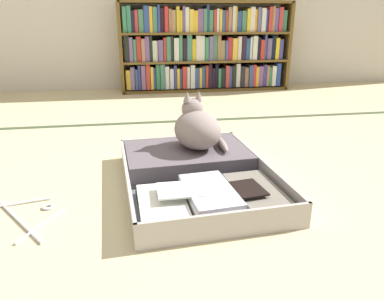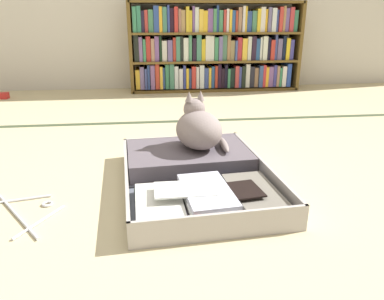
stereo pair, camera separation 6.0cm
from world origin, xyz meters
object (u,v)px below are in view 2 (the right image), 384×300
at_px(small_red_pouch, 2,96).
at_px(black_cat, 198,128).
at_px(clothes_hanger, 26,211).
at_px(open_suitcase, 195,173).
at_px(bookshelf, 214,48).

bearing_deg(small_red_pouch, black_cat, -48.62).
bearing_deg(clothes_hanger, open_suitcase, 16.38).
bearing_deg(bookshelf, open_suitcase, -101.78).
height_order(bookshelf, open_suitcase, bookshelf).
bearing_deg(black_cat, bookshelf, 78.24).
xyz_separation_m(open_suitcase, clothes_hanger, (-0.63, -0.19, -0.04)).
height_order(bookshelf, black_cat, bookshelf).
height_order(bookshelf, small_red_pouch, bookshelf).
bearing_deg(open_suitcase, clothes_hanger, -163.62).
relative_size(black_cat, clothes_hanger, 0.85).
bearing_deg(small_red_pouch, bookshelf, 6.13).
distance_m(bookshelf, clothes_hanger, 2.49).
xyz_separation_m(bookshelf, small_red_pouch, (-1.86, -0.20, -0.36)).
distance_m(open_suitcase, clothes_hanger, 0.66).
bearing_deg(small_red_pouch, clothes_hanger, -68.31).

